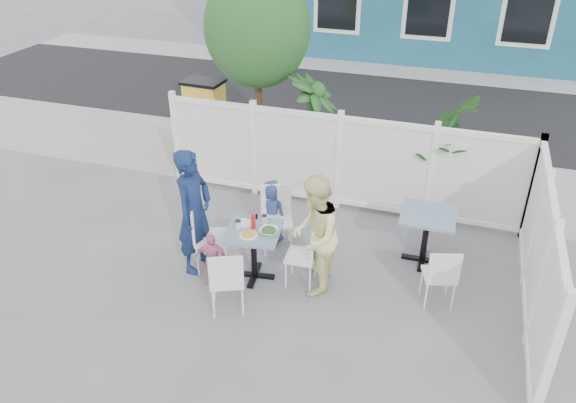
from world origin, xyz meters
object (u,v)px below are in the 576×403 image
(utility_cabinet, at_px, (206,115))
(chair_left, at_px, (204,232))
(chair_near, at_px, (227,278))
(boy, at_px, (272,211))
(chair_right, at_px, (307,252))
(woman, at_px, (314,236))
(main_table, at_px, (253,241))
(spare_table, at_px, (427,225))
(toddler, at_px, (212,259))
(man, at_px, (194,212))
(chair_back, at_px, (276,213))

(utility_cabinet, relative_size, chair_left, 1.33)
(chair_near, relative_size, boy, 0.93)
(chair_right, distance_m, woman, 0.33)
(main_table, distance_m, chair_near, 0.79)
(utility_cabinet, height_order, boy, utility_cabinet)
(chair_left, bearing_deg, main_table, 67.36)
(spare_table, height_order, woman, woman)
(toddler, bearing_deg, boy, 63.20)
(man, distance_m, woman, 1.66)
(chair_right, relative_size, chair_back, 0.91)
(utility_cabinet, distance_m, spare_table, 5.40)
(toddler, bearing_deg, spare_table, 19.33)
(chair_back, bearing_deg, main_table, 64.04)
(spare_table, distance_m, chair_left, 3.07)
(boy, bearing_deg, woman, 155.90)
(boy, bearing_deg, chair_back, 153.36)
(boy, distance_m, toddler, 1.30)
(woman, bearing_deg, man, -95.79)
(main_table, height_order, man, man)
(toddler, bearing_deg, main_table, 21.98)
(woman, distance_m, boy, 1.33)
(main_table, relative_size, chair_back, 0.83)
(utility_cabinet, relative_size, main_table, 1.63)
(spare_table, bearing_deg, man, -159.35)
(utility_cabinet, distance_m, toddler, 4.59)
(main_table, distance_m, boy, 0.95)
(spare_table, xyz_separation_m, toddler, (-2.63, -1.38, -0.23))
(chair_near, relative_size, woman, 0.56)
(chair_back, distance_m, man, 1.25)
(utility_cabinet, relative_size, toddler, 1.73)
(chair_back, xyz_separation_m, chair_near, (-0.08, -1.59, -0.03))
(chair_right, bearing_deg, main_table, 91.97)
(main_table, bearing_deg, chair_back, 87.22)
(boy, height_order, toddler, boy)
(chair_back, xyz_separation_m, man, (-0.87, -0.83, 0.33))
(chair_left, height_order, woman, woman)
(utility_cabinet, relative_size, chair_back, 1.35)
(spare_table, height_order, boy, boy)
(utility_cabinet, xyz_separation_m, chair_back, (2.56, -3.01, -0.09))
(spare_table, height_order, chair_back, chair_back)
(spare_table, distance_m, boy, 2.23)
(spare_table, distance_m, chair_back, 2.12)
(utility_cabinet, distance_m, boy, 3.78)
(utility_cabinet, bearing_deg, chair_near, -58.72)
(woman, bearing_deg, chair_left, -96.64)
(main_table, distance_m, chair_back, 0.81)
(utility_cabinet, relative_size, chair_near, 1.43)
(main_table, height_order, toddler, toddler)
(man, height_order, woman, man)
(chair_near, bearing_deg, boy, 67.00)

